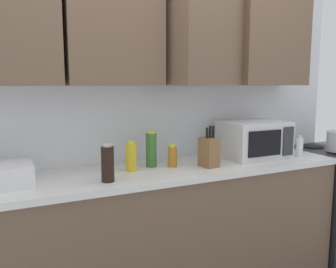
# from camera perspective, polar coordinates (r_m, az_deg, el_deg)

# --- Properties ---
(wall_back_with_cabinets) EXTENTS (3.45, 0.51, 2.60)m
(wall_back_with_cabinets) POSITION_cam_1_polar(r_m,az_deg,el_deg) (2.53, -2.50, 10.80)
(wall_back_with_cabinets) COLOR white
(wall_back_with_cabinets) RESTS_ON ground_plane
(counter_run) EXTENTS (2.58, 0.63, 0.90)m
(counter_run) POSITION_cam_1_polar(r_m,az_deg,el_deg) (2.53, -0.23, -15.37)
(counter_run) COLOR brown
(counter_run) RESTS_ON ground_plane
(stove_range) EXTENTS (0.76, 0.64, 0.91)m
(stove_range) POSITION_cam_1_polar(r_m,az_deg,el_deg) (3.53, 25.65, -9.28)
(stove_range) COLOR black
(stove_range) RESTS_ON ground_plane
(microwave) EXTENTS (0.48, 0.37, 0.28)m
(microwave) POSITION_cam_1_polar(r_m,az_deg,el_deg) (2.76, 13.75, -0.85)
(microwave) COLOR silver
(microwave) RESTS_ON counter_run
(knife_block) EXTENTS (0.12, 0.13, 0.28)m
(knife_block) POSITION_cam_1_polar(r_m,az_deg,el_deg) (2.40, 6.70, -2.86)
(knife_block) COLOR brown
(knife_block) RESTS_ON counter_run
(bottle_green_oil) EXTENTS (0.07, 0.07, 0.25)m
(bottle_green_oil) POSITION_cam_1_polar(r_m,az_deg,el_deg) (2.39, -2.75, -2.52)
(bottle_green_oil) COLOR #386B2D
(bottle_green_oil) RESTS_ON counter_run
(bottle_yellow_mustard) EXTENTS (0.07, 0.07, 0.20)m
(bottle_yellow_mustard) POSITION_cam_1_polar(r_m,az_deg,el_deg) (2.28, -6.00, -3.71)
(bottle_yellow_mustard) COLOR gold
(bottle_yellow_mustard) RESTS_ON counter_run
(bottle_soy_dark) EXTENTS (0.07, 0.07, 0.22)m
(bottle_soy_dark) POSITION_cam_1_polar(r_m,az_deg,el_deg) (2.05, -9.79, -4.77)
(bottle_soy_dark) COLOR black
(bottle_soy_dark) RESTS_ON counter_run
(bottle_white_jar) EXTENTS (0.05, 0.05, 0.16)m
(bottle_white_jar) POSITION_cam_1_polar(r_m,az_deg,el_deg) (2.92, 20.58, -1.94)
(bottle_white_jar) COLOR white
(bottle_white_jar) RESTS_ON counter_run
(bottle_amber_vinegar) EXTENTS (0.06, 0.06, 0.16)m
(bottle_amber_vinegar) POSITION_cam_1_polar(r_m,az_deg,el_deg) (2.39, 0.73, -3.67)
(bottle_amber_vinegar) COLOR #AD701E
(bottle_amber_vinegar) RESTS_ON counter_run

